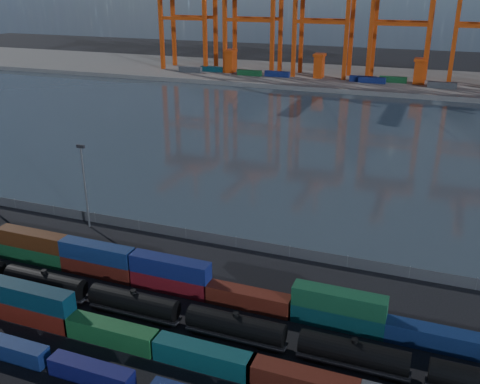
% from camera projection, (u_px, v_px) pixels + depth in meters
% --- Properties ---
extents(ground, '(700.00, 700.00, 0.00)m').
position_uv_depth(ground, '(161.00, 337.00, 71.94)').
color(ground, black).
rests_on(ground, ground).
extents(harbor_water, '(700.00, 700.00, 0.00)m').
position_uv_depth(harbor_water, '(327.00, 138.00, 163.16)').
color(harbor_water, '#313E48').
rests_on(harbor_water, ground).
extents(far_quay, '(700.00, 70.00, 2.00)m').
position_uv_depth(far_quay, '(375.00, 80.00, 254.01)').
color(far_quay, '#514F4C').
rests_on(far_quay, ground).
extents(container_row_mid, '(117.22, 2.66, 5.66)m').
position_uv_depth(container_row_mid, '(243.00, 365.00, 64.24)').
color(container_row_mid, maroon).
rests_on(container_row_mid, ground).
extents(container_row_north, '(129.65, 2.61, 5.57)m').
position_uv_depth(container_row_north, '(191.00, 282.00, 80.96)').
color(container_row_north, '#101C50').
rests_on(container_row_north, ground).
extents(tanker_string, '(122.44, 2.99, 4.29)m').
position_uv_depth(tanker_string, '(88.00, 293.00, 78.35)').
color(tanker_string, black).
rests_on(tanker_string, ground).
extents(waterfront_fence, '(160.12, 0.12, 2.20)m').
position_uv_depth(waterfront_fence, '(236.00, 242.00, 95.90)').
color(waterfront_fence, '#595B5E').
rests_on(waterfront_fence, ground).
extents(yard_light_mast, '(1.60, 0.40, 16.60)m').
position_uv_depth(yard_light_mast, '(85.00, 182.00, 101.05)').
color(yard_light_mast, slate).
rests_on(yard_light_mast, ground).
extents(quay_containers, '(172.58, 10.99, 2.60)m').
position_uv_depth(quay_containers, '(346.00, 78.00, 244.17)').
color(quay_containers, navy).
rests_on(quay_containers, far_quay).
extents(straddle_carriers, '(140.00, 7.00, 11.10)m').
position_uv_depth(straddle_carriers, '(368.00, 68.00, 243.64)').
color(straddle_carriers, '#CE420E').
rests_on(straddle_carriers, far_quay).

